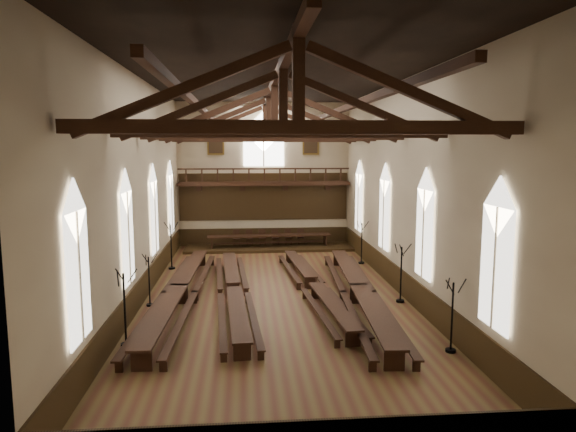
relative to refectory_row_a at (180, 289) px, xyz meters
name	(u,v)px	position (x,y,z in m)	size (l,w,h in m)	color
ground	(275,297)	(4.30, 0.41, -0.60)	(26.00, 26.00, 0.00)	brown
room_walls	(275,157)	(4.30, 0.41, 5.86)	(26.00, 26.00, 26.00)	beige
wainscot_band	(275,285)	(4.30, 0.41, 0.00)	(12.00, 26.00, 1.20)	#352510
side_windows	(275,217)	(4.30, 0.41, 3.14)	(11.85, 19.80, 4.50)	silver
end_window	(264,143)	(4.30, 13.31, 6.62)	(2.80, 0.12, 3.80)	white
minstrels_gallery	(264,190)	(4.30, 13.07, 3.31)	(11.80, 1.24, 3.70)	#311B0F
portraits	(264,144)	(4.30, 13.30, 6.50)	(7.75, 0.09, 1.45)	brown
roof_trusses	(275,117)	(4.30, 0.41, 7.62)	(11.70, 25.70, 2.80)	#311B0F
refectory_row_a	(180,289)	(0.00, 0.00, 0.00)	(1.98, 15.13, 0.82)	#311B0F
refectory_row_b	(233,289)	(2.38, 0.14, -0.07)	(1.88, 14.26, 0.73)	#311B0F
refectory_row_c	(313,283)	(6.12, 0.83, -0.10)	(1.87, 13.92, 0.69)	#311B0F
refectory_row_d	(359,289)	(7.99, -0.64, 0.00)	(2.16, 15.18, 0.82)	#311B0F
dais	(269,248)	(4.60, 11.81, -0.51)	(11.40, 2.78, 0.19)	#352510
high_table	(269,237)	(4.60, 11.81, 0.25)	(8.45, 1.46, 0.79)	#311B0F
high_chairs	(269,236)	(4.60, 12.63, 0.16)	(5.00, 0.50, 1.05)	#311B0F
candelabrum_left_near	(125,323)	(-1.25, -5.04, 0.24)	(0.78, 0.84, 2.77)	black
candelabrum_left_mid	(150,290)	(-1.25, -0.43, 0.11)	(0.69, 0.69, 2.32)	black
candelabrum_left_far	(171,255)	(-1.25, 6.46, 0.23)	(0.82, 0.76, 2.72)	black
candelabrum_right_near	(451,330)	(9.85, -6.50, 0.18)	(0.76, 0.76, 2.56)	black
candelabrum_right_mid	(401,284)	(9.85, -0.83, 0.21)	(0.77, 0.81, 2.67)	black
candelabrum_right_far	(361,251)	(9.85, 6.90, 0.18)	(0.75, 0.77, 2.57)	black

